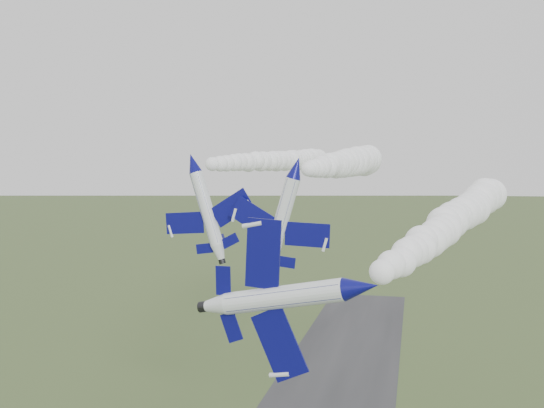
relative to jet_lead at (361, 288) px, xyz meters
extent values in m
cylinder|color=white|center=(-0.03, 0.11, -0.01)|extent=(3.24, 8.55, 1.76)
cone|color=#0A0B62|center=(-0.98, -5.08, -0.01)|extent=(2.12, 2.47, 1.76)
cone|color=white|center=(0.89, 5.11, -0.01)|extent=(2.05, 2.08, 1.76)
cylinder|color=black|center=(1.07, 6.09, -0.01)|extent=(0.98, 0.75, 0.89)
ellipsoid|color=black|center=(0.12, -2.10, 0.10)|extent=(1.67, 3.03, 1.17)
cube|color=#0A0B62|center=(-0.60, 1.03, 2.89)|extent=(1.45, 2.54, 4.52)
cube|color=#0A0B62|center=(0.55, 0.82, -2.97)|extent=(1.45, 2.54, 4.52)
cube|color=#0A0B62|center=(0.42, 4.28, 1.55)|extent=(0.68, 1.17, 1.97)
cube|color=#0A0B62|center=(1.03, 4.17, -1.57)|extent=(0.68, 1.17, 1.97)
cube|color=#0A0B62|center=(1.93, 3.76, 0.24)|extent=(2.43, 1.96, 0.55)
cylinder|color=white|center=(-22.52, 30.71, 8.00)|extent=(2.74, 9.03, 2.00)
cone|color=#0A0B62|center=(-23.00, 25.11, 8.00)|extent=(2.19, 2.49, 2.00)
cone|color=white|center=(-22.06, 36.09, 8.00)|extent=(2.15, 2.07, 2.00)
cylinder|color=black|center=(-21.97, 37.14, 8.00)|extent=(1.06, 0.72, 1.01)
ellipsoid|color=black|center=(-22.89, 28.44, 8.57)|extent=(1.58, 3.15, 1.33)
cube|color=#0A0B62|center=(-25.42, 31.80, 6.89)|extent=(4.89, 2.93, 1.62)
cube|color=#0A0B62|center=(-19.38, 31.29, 8.82)|extent=(4.89, 2.93, 1.62)
cube|color=#0A0B62|center=(-23.75, 35.27, 7.49)|extent=(2.14, 1.33, 0.74)
cube|color=#0A0B62|center=(-20.54, 35.00, 8.52)|extent=(2.14, 1.33, 0.74)
cube|color=#0A0B62|center=(-22.58, 34.92, 9.31)|extent=(0.97, 1.76, 2.26)
cylinder|color=white|center=(-9.74, 29.02, 7.43)|extent=(2.63, 9.39, 2.05)
cone|color=#0A0B62|center=(-10.11, 23.18, 7.43)|extent=(2.20, 2.55, 2.05)
cone|color=white|center=(-9.39, 34.64, 7.43)|extent=(2.17, 2.11, 2.05)
cylinder|color=black|center=(-9.32, 35.75, 7.43)|extent=(1.08, 0.73, 1.04)
ellipsoid|color=black|center=(-9.72, 26.63, 8.03)|extent=(1.56, 3.26, 1.37)
cube|color=#0A0B62|center=(-12.91, 30.11, 8.19)|extent=(5.08, 2.96, 1.55)
cube|color=#0A0B62|center=(-6.55, 29.70, 6.36)|extent=(5.08, 2.96, 1.55)
cube|color=#0A0B62|center=(-11.14, 33.76, 7.92)|extent=(2.23, 1.35, 0.72)
cube|color=#0A0B62|center=(-7.75, 33.54, 6.95)|extent=(2.23, 1.35, 0.72)
cube|color=#0A0B62|center=(-9.07, 33.36, 8.82)|extent=(0.91, 1.81, 2.37)
camera|label=1|loc=(3.14, -37.01, 7.20)|focal=40.00mm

